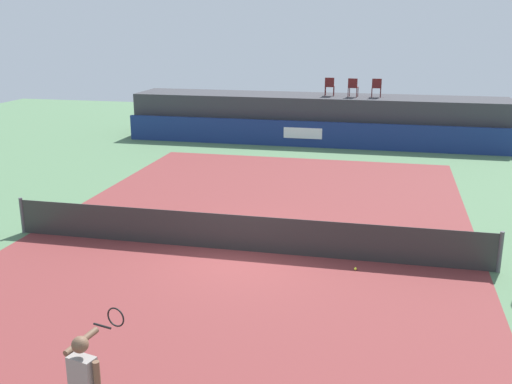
# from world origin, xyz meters

# --- Properties ---
(ground_plane) EXTENTS (48.00, 48.00, 0.00)m
(ground_plane) POSITION_xyz_m (0.00, 3.00, 0.00)
(ground_plane) COLOR #4C704C
(court_inner) EXTENTS (12.00, 22.00, 0.00)m
(court_inner) POSITION_xyz_m (0.00, 0.00, 0.00)
(court_inner) COLOR maroon
(court_inner) RESTS_ON ground
(sponsor_wall) EXTENTS (18.00, 0.22, 1.20)m
(sponsor_wall) POSITION_xyz_m (-0.00, 13.50, 0.60)
(sponsor_wall) COLOR navy
(sponsor_wall) RESTS_ON ground
(spectator_platform) EXTENTS (18.00, 2.80, 2.20)m
(spectator_platform) POSITION_xyz_m (0.00, 15.30, 1.10)
(spectator_platform) COLOR #38383D
(spectator_platform) RESTS_ON ground
(spectator_chair_far_left) EXTENTS (0.45, 0.45, 0.89)m
(spectator_chair_far_left) POSITION_xyz_m (0.60, 15.14, 2.69)
(spectator_chair_far_left) COLOR #561919
(spectator_chair_far_left) RESTS_ON spectator_platform
(spectator_chair_left) EXTENTS (0.48, 0.48, 0.89)m
(spectator_chair_left) POSITION_xyz_m (1.73, 14.95, 2.69)
(spectator_chair_left) COLOR #561919
(spectator_chair_left) RESTS_ON spectator_platform
(spectator_chair_center) EXTENTS (0.46, 0.46, 0.89)m
(spectator_chair_center) POSITION_xyz_m (2.82, 15.09, 2.69)
(spectator_chair_center) COLOR #561919
(spectator_chair_center) RESTS_ON spectator_platform
(tennis_net) EXTENTS (12.40, 0.02, 0.95)m
(tennis_net) POSITION_xyz_m (0.00, 0.00, 0.47)
(tennis_net) COLOR #2D2D2D
(tennis_net) RESTS_ON ground
(net_post_near) EXTENTS (0.10, 0.10, 1.00)m
(net_post_near) POSITION_xyz_m (-6.20, 0.00, 0.50)
(net_post_near) COLOR #4C4C51
(net_post_near) RESTS_ON ground
(net_post_far) EXTENTS (0.10, 0.10, 1.00)m
(net_post_far) POSITION_xyz_m (6.20, 0.00, 0.50)
(net_post_far) COLOR #4C4C51
(net_post_far) RESTS_ON ground
(tennis_ball) EXTENTS (0.07, 0.07, 0.07)m
(tennis_ball) POSITION_xyz_m (2.95, -0.63, 0.04)
(tennis_ball) COLOR #D8EA33
(tennis_ball) RESTS_ON court_inner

